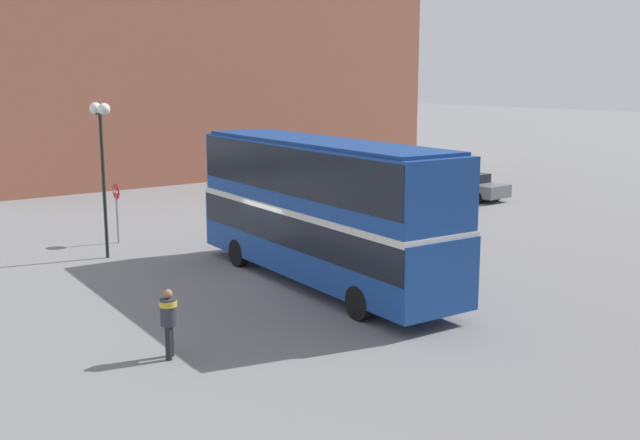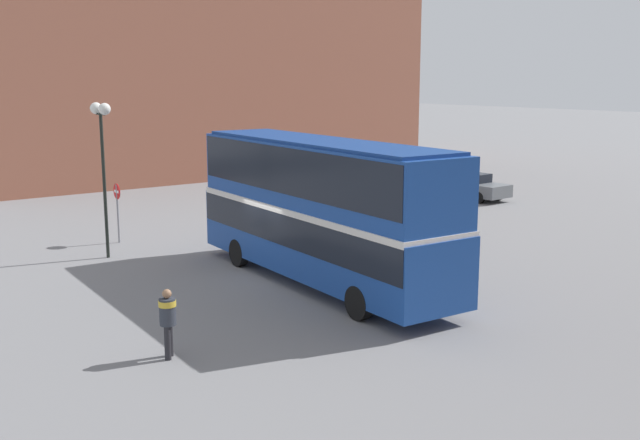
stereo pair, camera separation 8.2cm
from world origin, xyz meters
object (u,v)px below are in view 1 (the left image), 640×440
Objects in this scene: street_lamp_twin_globe at (101,134)px; no_entry_sign at (117,203)px; double_decker_bus at (320,203)px; parked_car_kerb_near at (466,185)px; pedestrian_foreground at (169,316)px.

no_entry_sign is at bearing 149.26° from street_lamp_twin_globe.
double_decker_bus is 2.05× the size of street_lamp_twin_globe.
parked_car_kerb_near is (-8.96, 16.63, -1.91)m from double_decker_bus.
double_decker_bus is at bearing -65.07° from parked_car_kerb_near.
pedestrian_foreground is 0.70× the size of no_entry_sign.
parked_car_kerb_near is (-12.04, 23.35, -0.31)m from pedestrian_foreground.
street_lamp_twin_globe is (1.51, -20.80, 3.80)m from parked_car_kerb_near.
no_entry_sign is (-9.62, -2.88, -1.02)m from double_decker_bus.
pedestrian_foreground is 11.38m from street_lamp_twin_globe.
street_lamp_twin_globe reaches higher than double_decker_bus.
double_decker_bus is 18.98m from parked_car_kerb_near.
street_lamp_twin_globe is at bearing -147.59° from double_decker_bus.
parked_car_kerb_near is at bearing 94.16° from street_lamp_twin_globe.
parked_car_kerb_near is 21.20m from street_lamp_twin_globe.
parked_car_kerb_near is at bearing 88.06° from no_entry_sign.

